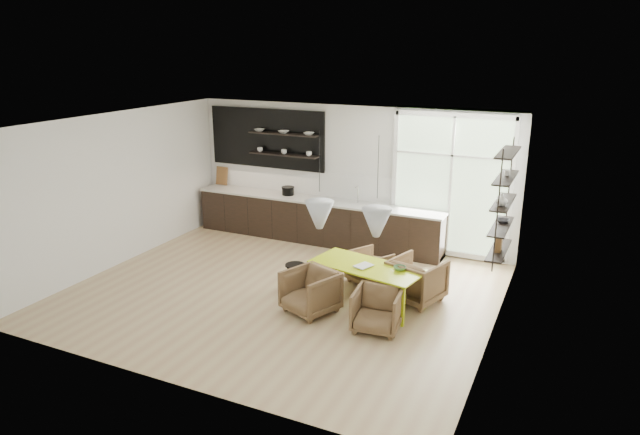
{
  "coord_description": "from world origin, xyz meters",
  "views": [
    {
      "loc": [
        4.4,
        -7.87,
        4.1
      ],
      "look_at": [
        0.45,
        0.6,
        1.24
      ],
      "focal_mm": 32.0,
      "sensor_mm": 36.0,
      "label": 1
    }
  ],
  "objects_px": {
    "dining_table": "(367,268)",
    "armchair_back_right": "(417,280)",
    "armchair_back_left": "(370,267)",
    "armchair_front_right": "(377,310)",
    "armchair_front_left": "(310,292)",
    "wire_stool": "(295,273)"
  },
  "relations": [
    {
      "from": "armchair_back_left",
      "to": "armchair_front_left",
      "type": "distance_m",
      "value": 1.55
    },
    {
      "from": "armchair_back_right",
      "to": "armchair_front_right",
      "type": "xyz_separation_m",
      "value": [
        -0.25,
        -1.23,
        -0.05
      ]
    },
    {
      "from": "armchair_front_left",
      "to": "dining_table",
      "type": "bearing_deg",
      "value": 65.81
    },
    {
      "from": "dining_table",
      "to": "wire_stool",
      "type": "height_order",
      "value": "dining_table"
    },
    {
      "from": "armchair_back_left",
      "to": "wire_stool",
      "type": "distance_m",
      "value": 1.35
    },
    {
      "from": "armchair_back_right",
      "to": "armchair_front_right",
      "type": "relative_size",
      "value": 1.15
    },
    {
      "from": "armchair_back_left",
      "to": "wire_stool",
      "type": "relative_size",
      "value": 1.41
    },
    {
      "from": "armchair_back_left",
      "to": "armchair_front_right",
      "type": "relative_size",
      "value": 0.94
    },
    {
      "from": "armchair_back_left",
      "to": "dining_table",
      "type": "bearing_deg",
      "value": 136.62
    },
    {
      "from": "armchair_front_right",
      "to": "wire_stool",
      "type": "distance_m",
      "value": 1.92
    },
    {
      "from": "dining_table",
      "to": "armchair_back_left",
      "type": "bearing_deg",
      "value": 117.33
    },
    {
      "from": "armchair_front_left",
      "to": "armchair_front_right",
      "type": "bearing_deg",
      "value": 16.78
    },
    {
      "from": "armchair_back_left",
      "to": "armchair_front_right",
      "type": "bearing_deg",
      "value": 144.01
    },
    {
      "from": "armchair_back_right",
      "to": "wire_stool",
      "type": "bearing_deg",
      "value": 30.77
    },
    {
      "from": "armchair_front_right",
      "to": "wire_stool",
      "type": "xyz_separation_m",
      "value": [
        -1.77,
        0.76,
        -0.02
      ]
    },
    {
      "from": "armchair_back_right",
      "to": "armchair_front_left",
      "type": "xyz_separation_m",
      "value": [
        -1.41,
        -1.12,
        -0.02
      ]
    },
    {
      "from": "wire_stool",
      "to": "armchair_back_right",
      "type": "bearing_deg",
      "value": 12.93
    },
    {
      "from": "dining_table",
      "to": "wire_stool",
      "type": "xyz_separation_m",
      "value": [
        -1.31,
        -0.01,
        -0.32
      ]
    },
    {
      "from": "wire_stool",
      "to": "dining_table",
      "type": "bearing_deg",
      "value": 0.42
    },
    {
      "from": "wire_stool",
      "to": "armchair_front_left",
      "type": "bearing_deg",
      "value": -47.16
    },
    {
      "from": "dining_table",
      "to": "armchair_back_right",
      "type": "relative_size",
      "value": 2.42
    },
    {
      "from": "dining_table",
      "to": "armchair_front_right",
      "type": "relative_size",
      "value": 2.77
    }
  ]
}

